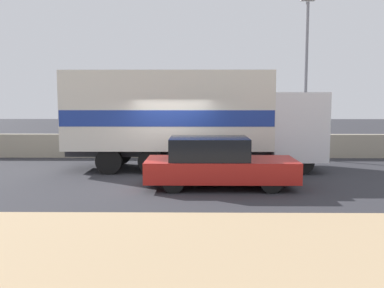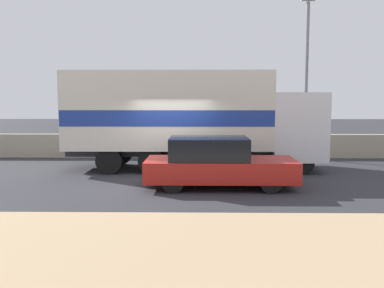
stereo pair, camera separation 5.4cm
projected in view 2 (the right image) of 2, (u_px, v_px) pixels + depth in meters
The scene contains 6 objects.
ground_plane at pixel (170, 183), 12.66m from camera, with size 80.00×80.00×0.00m, color #2D2D33.
dirt_shoulder_foreground at pixel (136, 282), 5.82m from camera, with size 60.00×6.98×0.04m.
stone_wall_backdrop at pixel (179, 146), 18.22m from camera, with size 60.00×0.35×0.99m.
street_lamp at pixel (307, 65), 17.41m from camera, with size 0.56×0.28×6.62m.
box_truck at pixel (188, 116), 15.03m from camera, with size 8.84×2.50×3.42m.
car_hatchback at pixel (217, 163), 12.04m from camera, with size 4.20×1.76×1.42m.
Camera 2 is at (0.86, -12.45, 2.51)m, focal length 40.00 mm.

